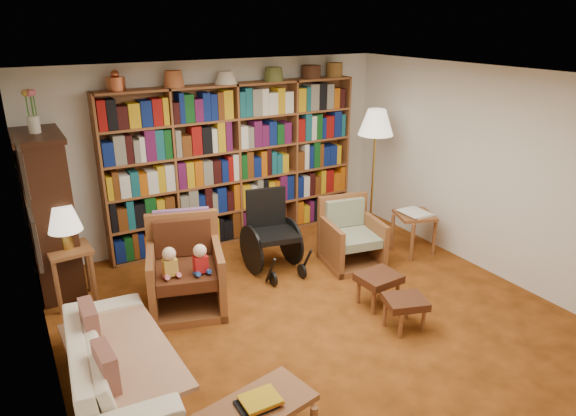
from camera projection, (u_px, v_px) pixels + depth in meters
floor at (312, 316)px, 5.51m from camera, size 5.00×5.00×0.00m
ceiling at (317, 78)px, 4.64m from camera, size 5.00×5.00×0.00m
wall_back at (218, 153)px, 7.11m from camera, size 5.00×0.00×5.00m
wall_front at (540, 335)px, 3.03m from camera, size 5.00×0.00×5.00m
wall_left at (38, 263)px, 3.92m from camera, size 0.00×5.00×5.00m
wall_right at (488, 172)px, 6.23m from camera, size 0.00×5.00×5.00m
bookshelf at (236, 159)px, 7.09m from camera, size 3.60×0.30×2.42m
curio_cabinet at (49, 212)px, 5.77m from camera, size 0.50×0.95×2.40m
framed_pictures at (29, 205)px, 4.04m from camera, size 0.03×0.52×0.97m
sofa at (117, 361)px, 4.35m from camera, size 1.90×0.86×0.54m
sofa_throw at (122, 357)px, 4.37m from camera, size 0.86×1.51×0.04m
cushion_left at (91, 327)px, 4.52m from camera, size 0.12×0.37×0.37m
cushion_right at (107, 372)px, 3.95m from camera, size 0.14×0.37×0.36m
side_table_lamp at (71, 262)px, 5.62m from camera, size 0.47×0.47×0.66m
table_lamp at (64, 220)px, 5.44m from camera, size 0.36×0.36×0.49m
armchair_leather at (183, 270)px, 5.62m from camera, size 1.02×1.04×1.01m
armchair_sage at (348, 239)px, 6.64m from camera, size 0.80×0.82×0.85m
wheelchair at (272, 234)px, 6.40m from camera, size 0.59×0.83×1.03m
floor_lamp at (376, 128)px, 7.06m from camera, size 0.49×0.49×1.84m
side_table_papers at (414, 221)px, 6.85m from camera, size 0.60×0.60×0.59m
footstool_a at (405, 304)px, 5.21m from camera, size 0.49×0.46×0.35m
footstool_b at (379, 280)px, 5.63m from camera, size 0.47×0.40×0.37m
coffee_table at (255, 411)px, 3.77m from camera, size 0.96×0.61×0.40m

